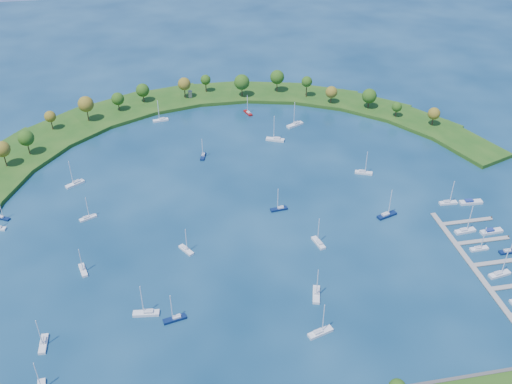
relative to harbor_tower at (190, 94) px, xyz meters
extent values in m
plane|color=#072843|center=(14.20, -113.78, -4.09)|extent=(700.00, 700.00, 0.00)
cube|color=#1B4A13|center=(-89.83, -49.20, -3.09)|extent=(54.07, 56.09, 2.00)
cube|color=#1B4A13|center=(-69.01, -26.51, -3.09)|extent=(55.20, 54.07, 2.00)
cube|color=#1B4A13|center=(-43.37, -9.45, -3.09)|extent=(53.65, 48.47, 2.00)
cube|color=#1B4A13|center=(-14.40, 0.99, -3.09)|extent=(49.62, 39.75, 2.00)
cube|color=#1B4A13|center=(16.23, 4.21, -3.09)|extent=(44.32, 29.96, 2.00)
cube|color=#1B4A13|center=(46.74, 0.02, -3.09)|extent=(49.49, 38.05, 2.00)
cube|color=#1B4A13|center=(75.36, -11.34, -3.09)|extent=(51.13, 44.12, 2.00)
cube|color=#1B4A13|center=(100.45, -29.20, -3.09)|extent=(49.19, 47.96, 2.00)
cube|color=#1B4A13|center=(120.54, -52.54, -3.09)|extent=(43.90, 49.49, 2.00)
cube|color=#1B4A13|center=(134.48, -80.00, -3.09)|extent=(35.67, 48.74, 2.00)
cylinder|color=#382314|center=(-94.22, -61.72, 1.87)|extent=(0.56, 0.56, 7.92)
sphere|color=brown|center=(-94.22, -61.72, 7.37)|extent=(7.68, 7.68, 7.68)
cylinder|color=#382314|center=(-84.77, -51.95, 1.74)|extent=(0.56, 0.56, 7.65)
sphere|color=#284D13|center=(-84.77, -51.95, 7.14)|extent=(7.86, 7.86, 7.86)
cylinder|color=#382314|center=(-76.26, -26.81, 1.14)|extent=(0.56, 0.56, 6.46)
sphere|color=brown|center=(-76.26, -26.81, 5.59)|extent=(6.09, 6.09, 6.09)
cylinder|color=#382314|center=(-57.83, -20.13, 2.12)|extent=(0.56, 0.56, 8.42)
sphere|color=brown|center=(-57.83, -20.13, 8.04)|extent=(8.53, 8.53, 8.53)
cylinder|color=#382314|center=(-41.35, -10.07, 0.80)|extent=(0.56, 0.56, 5.77)
sphere|color=#284D13|center=(-41.35, -10.07, 5.11)|extent=(7.15, 7.15, 7.15)
cylinder|color=#382314|center=(-27.31, -0.99, 0.79)|extent=(0.56, 0.56, 5.76)
sphere|color=#284D13|center=(-27.31, -0.99, 5.22)|extent=(7.74, 7.74, 7.74)
cylinder|color=#382314|center=(-3.05, -0.28, 1.64)|extent=(0.56, 0.56, 7.47)
sphere|color=brown|center=(-3.05, -0.28, 6.87)|extent=(7.45, 7.45, 7.45)
cylinder|color=#382314|center=(10.17, 6.12, 1.20)|extent=(0.56, 0.56, 6.57)
sphere|color=#284D13|center=(10.17, 6.12, 5.70)|extent=(6.07, 6.07, 6.07)
cylinder|color=#382314|center=(30.43, -4.38, 1.55)|extent=(0.56, 0.56, 7.29)
sphere|color=#284D13|center=(30.43, -4.38, 7.02)|extent=(9.11, 9.11, 9.11)
cylinder|color=#382314|center=(52.29, -1.79, 1.80)|extent=(0.56, 0.56, 7.79)
sphere|color=#284D13|center=(52.29, -1.79, 7.38)|extent=(8.44, 8.44, 8.44)
cylinder|color=#382314|center=(67.87, -12.00, 2.11)|extent=(0.56, 0.56, 8.40)
sphere|color=#284D13|center=(67.87, -12.00, 7.57)|extent=(6.32, 6.32, 6.32)
cylinder|color=#382314|center=(79.75, -23.00, 0.65)|extent=(0.56, 0.56, 5.48)
sphere|color=brown|center=(79.75, -23.00, 4.77)|extent=(6.90, 6.90, 6.90)
cylinder|color=#382314|center=(98.96, -33.13, 0.78)|extent=(0.56, 0.56, 5.74)
sphere|color=#284D13|center=(98.96, -33.13, 5.31)|extent=(8.34, 8.34, 8.34)
cylinder|color=#382314|center=(110.19, -46.68, 0.36)|extent=(0.56, 0.56, 4.91)
sphere|color=#284D13|center=(110.19, -46.68, 3.94)|extent=(5.61, 5.61, 5.61)
cylinder|color=#382314|center=(125.60, -60.20, 0.79)|extent=(0.56, 0.56, 5.75)
sphere|color=brown|center=(125.60, -60.20, 4.98)|extent=(6.60, 6.60, 6.60)
cylinder|color=gray|center=(0.00, 0.00, -0.20)|extent=(2.20, 2.20, 3.77)
cylinder|color=gray|center=(0.00, 0.00, 1.83)|extent=(2.60, 2.60, 0.30)
cube|color=gray|center=(92.20, -174.78, -3.74)|extent=(2.20, 82.00, 0.40)
cube|color=gray|center=(104.30, -168.18, -3.74)|extent=(22.00, 2.00, 0.40)
cube|color=gray|center=(104.30, -154.98, -3.74)|extent=(22.00, 2.00, 0.40)
cylinder|color=#382314|center=(115.20, -154.98, -3.49)|extent=(0.36, 0.36, 1.60)
cube|color=gray|center=(104.30, -141.78, -3.74)|extent=(22.00, 2.00, 0.40)
cylinder|color=#382314|center=(115.20, -141.78, -3.49)|extent=(0.36, 0.36, 1.60)
cube|color=#0B1B45|center=(-21.70, -174.76, -3.61)|extent=(8.28, 3.86, 0.96)
cube|color=silver|center=(-20.91, -174.59, -2.80)|extent=(3.06, 2.12, 0.67)
cylinder|color=silver|center=(-22.32, -174.89, 2.26)|extent=(0.32, 0.32, 10.79)
cube|color=maroon|center=(30.58, -23.78, -3.64)|extent=(4.24, 7.75, 0.90)
cube|color=silver|center=(30.81, -24.49, -2.88)|extent=(2.18, 2.93, 0.63)
cylinder|color=silver|center=(30.40, -23.21, 1.85)|extent=(0.32, 0.32, 10.08)
cube|color=white|center=(-61.28, -81.68, -3.56)|extent=(8.83, 6.95, 1.07)
cube|color=silver|center=(-60.54, -81.19, -2.65)|extent=(3.57, 3.16, 0.75)
cylinder|color=silver|center=(-61.88, -82.07, 3.00)|extent=(0.32, 0.32, 12.03)
cube|color=white|center=(53.36, -43.22, -3.50)|extent=(10.10, 6.73, 1.18)
cube|color=silver|center=(54.25, -42.80, -2.49)|extent=(3.95, 3.23, 0.83)
cylinder|color=silver|center=(52.65, -43.56, 3.75)|extent=(0.32, 0.32, 13.32)
cube|color=#0B1B45|center=(-89.75, -102.99, -3.69)|extent=(6.75, 4.97, 0.80)
cube|color=silver|center=(-90.33, -102.66, -3.00)|extent=(2.69, 2.31, 0.56)
cylinder|color=silver|center=(-89.28, -103.26, 1.24)|extent=(0.32, 0.32, 9.05)
cube|color=white|center=(39.16, -57.54, -3.51)|extent=(9.91, 6.38, 1.16)
cube|color=silver|center=(40.04, -57.93, -2.53)|extent=(3.85, 3.10, 0.81)
cylinder|color=silver|center=(38.45, -57.23, 3.57)|extent=(0.32, 0.32, 13.02)
cube|color=white|center=(-18.87, -23.78, -3.58)|extent=(8.76, 3.65, 1.02)
cube|color=silver|center=(-18.03, -23.65, -2.71)|extent=(3.19, 2.10, 0.71)
cylinder|color=silver|center=(-19.55, -23.88, 2.66)|extent=(0.32, 0.32, 11.47)
cube|color=white|center=(38.04, -144.19, -3.60)|extent=(4.18, 8.54, 0.99)
cube|color=silver|center=(38.24, -144.99, -2.76)|extent=(2.25, 3.18, 0.69)
cylinder|color=silver|center=(37.89, -143.55, 2.45)|extent=(0.32, 0.32, 11.10)
cube|color=white|center=(25.76, -189.93, -3.56)|extent=(9.22, 4.98, 1.07)
cube|color=silver|center=(24.91, -190.19, -2.65)|extent=(3.48, 2.58, 0.75)
cylinder|color=silver|center=(26.44, -189.72, 2.97)|extent=(0.32, 0.32, 11.99)
cube|color=white|center=(-64.64, -177.81, -3.60)|extent=(2.48, 8.28, 0.99)
cube|color=silver|center=(-64.62, -176.99, -2.76)|extent=(1.67, 2.91, 0.69)
cylinder|color=silver|center=(-64.65, -178.47, 2.46)|extent=(0.32, 0.32, 11.12)
cube|color=white|center=(73.85, -97.14, -3.59)|extent=(8.55, 5.28, 0.99)
cube|color=silver|center=(73.08, -96.83, -2.75)|extent=(3.30, 2.60, 0.70)
cylinder|color=silver|center=(74.46, -97.40, 2.50)|extent=(0.32, 0.32, 11.18)
cube|color=#0B1B45|center=(0.02, -67.48, -3.66)|extent=(3.81, 7.50, 0.87)
cube|color=silver|center=(0.20, -66.78, -2.92)|extent=(2.02, 2.81, 0.61)
cylinder|color=silver|center=(-0.13, -68.04, 1.65)|extent=(0.32, 0.32, 9.75)
cube|color=#0B1B45|center=(72.02, -131.69, -3.54)|extent=(9.48, 5.25, 1.10)
cube|color=silver|center=(71.16, -131.98, -2.61)|extent=(3.59, 2.69, 0.77)
cylinder|color=silver|center=(72.72, -131.47, 3.17)|extent=(0.32, 0.32, 12.33)
cube|color=white|center=(29.24, -172.46, -3.56)|extent=(4.87, 9.16, 1.06)
cube|color=silver|center=(29.49, -171.61, -2.66)|extent=(2.53, 3.45, 0.74)
cylinder|color=silver|center=(29.04, -173.14, 2.92)|extent=(0.32, 0.32, 11.91)
cube|color=white|center=(-14.61, -138.76, -3.63)|extent=(5.84, 7.60, 0.91)
cube|color=silver|center=(-15.01, -138.11, -2.86)|extent=(2.68, 3.06, 0.64)
cylinder|color=silver|center=(-14.29, -139.27, 1.97)|extent=(0.32, 0.32, 10.29)
cube|color=white|center=(-54.05, -143.41, -3.63)|extent=(4.08, 7.93, 0.92)
cube|color=silver|center=(-54.25, -142.68, -2.85)|extent=(2.15, 2.97, 0.64)
cylinder|color=silver|center=(-53.88, -144.00, 1.98)|extent=(0.32, 0.32, 10.31)
cube|color=#0B1B45|center=(27.52, -118.51, -3.64)|extent=(7.77, 2.94, 0.91)
cube|color=silver|center=(28.27, -118.43, -2.86)|extent=(2.80, 1.77, 0.64)
cylinder|color=silver|center=(26.91, -118.58, 1.94)|extent=(0.32, 0.32, 10.24)
cube|color=white|center=(-53.91, -109.72, -3.65)|extent=(7.55, 4.99, 0.88)
cube|color=silver|center=(-54.58, -110.03, -2.90)|extent=(2.95, 2.40, 0.62)
cylinder|color=silver|center=(-53.38, -109.47, 1.77)|extent=(0.32, 0.32, 9.95)
cylinder|color=silver|center=(-63.17, -195.67, 2.47)|extent=(0.32, 0.32, 11.14)
cube|color=white|center=(-31.23, -170.33, -3.54)|extent=(9.35, 3.68, 1.09)
cube|color=silver|center=(-30.32, -170.44, -2.62)|extent=(3.39, 2.17, 0.76)
cylinder|color=silver|center=(-31.95, -170.23, 3.15)|extent=(0.32, 0.32, 12.29)
cube|color=white|center=(99.80, -174.84, -3.57)|extent=(9.00, 3.81, 1.05)
cube|color=silver|center=(98.94, -174.98, -2.68)|extent=(3.29, 2.18, 0.73)
cylinder|color=silver|center=(100.49, -174.72, 2.84)|extent=(0.32, 0.32, 11.77)
cube|color=white|center=(99.80, -159.58, -3.64)|extent=(7.53, 2.35, 0.90)
cube|color=silver|center=(99.05, -159.61, -2.88)|extent=(2.66, 1.55, 0.63)
cylinder|color=silver|center=(100.39, -159.56, 1.85)|extent=(0.32, 0.32, 10.08)
cube|color=#0B1B45|center=(110.30, -163.45, -3.63)|extent=(7.68, 2.20, 0.92)
cube|color=silver|center=(109.53, -163.44, -2.85)|extent=(2.69, 1.52, 0.64)
cube|color=white|center=(99.80, -148.04, -3.56)|extent=(9.08, 3.31, 1.07)
cube|color=silver|center=(98.91, -148.12, -2.65)|extent=(3.26, 2.03, 0.75)
cylinder|color=silver|center=(100.50, -147.97, 2.98)|extent=(0.32, 0.32, 12.00)
cube|color=white|center=(110.30, -150.40, -3.52)|extent=(9.59, 3.16, 1.13)
cube|color=navy|center=(109.35, -150.45, -2.56)|extent=(3.41, 2.03, 0.79)
cube|color=white|center=(102.20, -127.89, -3.61)|extent=(8.12, 2.58, 0.96)
cube|color=silver|center=(101.39, -127.86, -2.79)|extent=(2.87, 1.69, 0.68)
cylinder|color=silver|center=(102.84, -127.92, 2.30)|extent=(0.32, 0.32, 10.85)
cube|color=white|center=(112.20, -129.51, -3.49)|extent=(10.22, 3.39, 1.21)
cube|color=navy|center=(111.19, -129.45, -2.46)|extent=(3.63, 2.17, 0.85)
camera|label=1|loc=(-19.95, -315.78, 142.95)|focal=40.30mm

